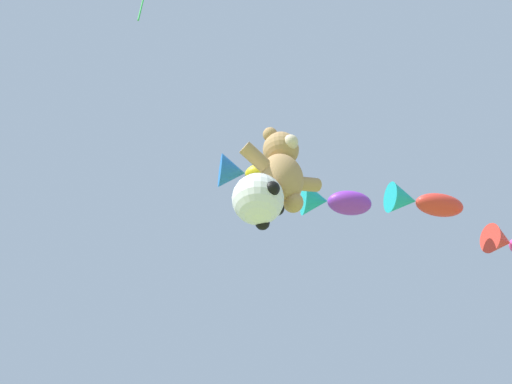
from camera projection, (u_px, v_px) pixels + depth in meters
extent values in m
ellipsoid|color=tan|center=(282.00, 178.00, 11.83)|extent=(0.95, 0.81, 1.16)
sphere|color=tan|center=(281.00, 150.00, 12.42)|extent=(0.79, 0.79, 0.79)
sphere|color=beige|center=(291.00, 142.00, 12.18)|extent=(0.33, 0.33, 0.33)
sphere|color=tan|center=(270.00, 134.00, 12.51)|extent=(0.32, 0.32, 0.32)
cylinder|color=tan|center=(255.00, 157.00, 11.68)|extent=(0.69, 0.31, 0.54)
sphere|color=tan|center=(273.00, 192.00, 11.35)|extent=(0.43, 0.43, 0.43)
sphere|color=tan|center=(291.00, 146.00, 12.75)|extent=(0.32, 0.32, 0.32)
cylinder|color=tan|center=(307.00, 184.00, 12.27)|extent=(0.69, 0.31, 0.54)
sphere|color=tan|center=(293.00, 202.00, 11.57)|extent=(0.43, 0.43, 0.43)
sphere|color=white|center=(258.00, 199.00, 10.95)|extent=(1.01, 1.01, 1.01)
sphere|color=black|center=(277.00, 208.00, 11.15)|extent=(0.28, 0.28, 0.28)
sphere|color=black|center=(245.00, 193.00, 11.31)|extent=(0.28, 0.28, 0.28)
sphere|color=black|center=(272.00, 189.00, 10.62)|extent=(0.28, 0.28, 0.28)
sphere|color=black|center=(262.00, 223.00, 10.88)|extent=(0.28, 0.28, 0.28)
ellipsoid|color=yellow|center=(268.00, 176.00, 13.97)|extent=(1.30, 1.09, 0.57)
cone|color=blue|center=(233.00, 172.00, 13.86)|extent=(0.92, 1.02, 0.84)
sphere|color=black|center=(282.00, 173.00, 14.12)|extent=(0.15, 0.15, 0.15)
ellipsoid|color=purple|center=(350.00, 203.00, 14.87)|extent=(1.36, 1.17, 0.59)
cone|color=#19ADB2|center=(315.00, 200.00, 14.78)|extent=(0.98, 1.07, 0.87)
sphere|color=black|center=(363.00, 200.00, 15.02)|extent=(0.15, 0.15, 0.15)
ellipsoid|color=red|center=(439.00, 205.00, 15.89)|extent=(1.57, 1.19, 0.60)
cone|color=#19ADB2|center=(403.00, 199.00, 15.71)|extent=(1.05, 1.11, 0.88)
sphere|color=black|center=(453.00, 203.00, 16.07)|extent=(0.15, 0.15, 0.15)
cone|color=red|center=(500.00, 241.00, 15.88)|extent=(0.90, 1.02, 0.86)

